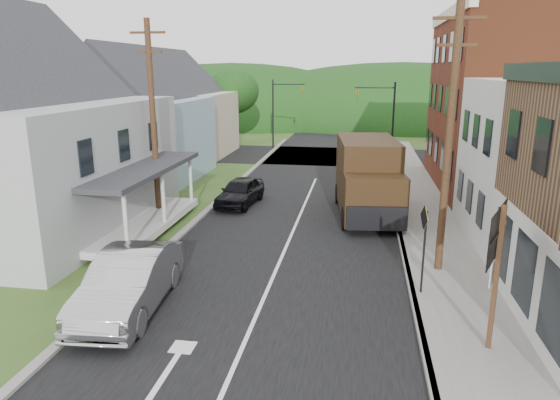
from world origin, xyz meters
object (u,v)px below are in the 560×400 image
at_px(silver_sedan, 129,282).
at_px(dark_sedan, 240,192).
at_px(warning_sign, 424,237).
at_px(delivery_van, 368,178).
at_px(route_sign_cluster, 496,257).

distance_m(silver_sedan, dark_sedan, 11.91).
bearing_deg(warning_sign, silver_sedan, -174.40).
height_order(silver_sedan, delivery_van, delivery_van).
bearing_deg(delivery_van, route_sign_cluster, -82.58).
xyz_separation_m(route_sign_cluster, warning_sign, (-1.29, 2.99, -0.59)).
relative_size(route_sign_cluster, warning_sign, 1.31).
bearing_deg(silver_sedan, warning_sign, 10.21).
bearing_deg(silver_sedan, route_sign_cluster, -8.93).
xyz_separation_m(dark_sedan, delivery_van, (6.48, -0.90, 1.14)).
relative_size(silver_sedan, warning_sign, 1.86).
bearing_deg(route_sign_cluster, warning_sign, 136.48).
distance_m(dark_sedan, delivery_van, 6.65).
bearing_deg(delivery_van, silver_sedan, -128.51).
bearing_deg(dark_sedan, warning_sign, -43.60).
relative_size(dark_sedan, delivery_van, 0.61).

